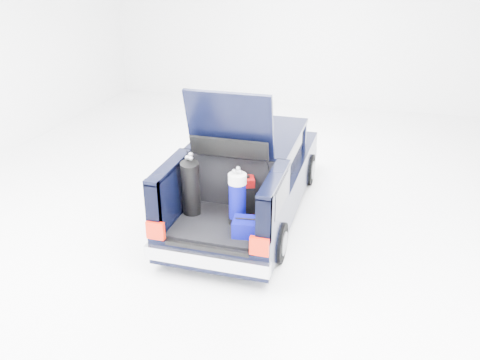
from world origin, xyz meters
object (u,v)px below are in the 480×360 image
(blue_duffel, at_px, (251,227))
(blue_golf_bag, at_px, (237,198))
(red_suitcase, at_px, (242,195))
(car, at_px, (250,175))
(black_golf_bag, at_px, (191,188))

(blue_duffel, bearing_deg, blue_golf_bag, 127.75)
(red_suitcase, distance_m, blue_golf_bag, 0.37)
(blue_golf_bag, distance_m, blue_duffel, 0.47)
(car, relative_size, black_golf_bag, 4.71)
(black_golf_bag, distance_m, blue_golf_bag, 0.73)
(red_suitcase, bearing_deg, black_golf_bag, -179.09)
(blue_duffel, bearing_deg, car, 98.17)
(car, xyz_separation_m, blue_golf_bag, (0.23, -1.54, 0.33))
(black_golf_bag, distance_m, blue_duffel, 1.10)
(blue_golf_bag, bearing_deg, black_golf_bag, -166.40)
(blue_duffel, bearing_deg, red_suitcase, 108.63)
(red_suitcase, height_order, black_golf_bag, black_golf_bag)
(black_golf_bag, bearing_deg, car, 54.35)
(red_suitcase, relative_size, black_golf_bag, 0.60)
(blue_golf_bag, xyz_separation_m, blue_duffel, (0.27, -0.27, -0.28))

